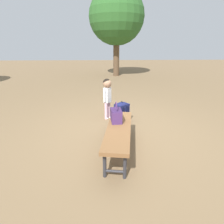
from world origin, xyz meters
TOP-DOWN VIEW (x-y plane):
  - ground_plane at (0.00, 0.00)m, footprint 40.00×40.00m
  - park_bench at (-0.83, 0.14)m, footprint 1.64×0.65m
  - handbag at (-0.55, 0.17)m, footprint 0.33×0.20m
  - child_standing at (0.75, 0.29)m, footprint 0.22×0.20m
  - backpack_large at (0.50, -0.04)m, footprint 0.37×0.38m
  - backpack_small at (0.09, 0.10)m, footprint 0.22×0.20m
  - tree_mid at (7.75, -0.42)m, footprint 3.05×3.05m

SIDE VIEW (x-z plane):
  - ground_plane at x=0.00m, z-range 0.00..0.00m
  - backpack_small at x=0.09m, z-range 0.00..0.31m
  - backpack_large at x=0.50m, z-range 0.00..0.52m
  - park_bench at x=-0.83m, z-range 0.17..0.62m
  - handbag at x=-0.55m, z-range 0.39..0.76m
  - child_standing at x=0.75m, z-range 0.17..1.18m
  - tree_mid at x=7.75m, z-range 0.83..5.59m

